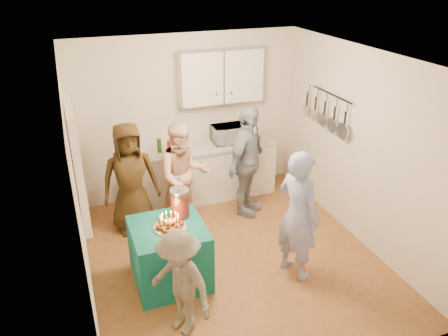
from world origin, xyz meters
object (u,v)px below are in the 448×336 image
object	(u,v)px
man_birthday	(298,215)
woman_back_left	(130,179)
woman_back_right	(247,162)
punch_jar	(180,204)
microwave	(228,134)
woman_back_center	(184,176)
child_near_left	(180,283)
counter	(207,173)
party_table	(170,254)

from	to	relation	value
man_birthday	woman_back_left	size ratio (longest dim) A/B	1.02
woman_back_right	punch_jar	bearing A→B (deg)	175.24
microwave	woman_back_center	xyz separation A→B (m)	(-0.94, -0.67, -0.27)
woman_back_left	man_birthday	bearing A→B (deg)	-46.74
microwave	woman_back_left	distance (m)	1.77
microwave	man_birthday	world-z (taller)	man_birthday
punch_jar	child_near_left	world-z (taller)	child_near_left
microwave	woman_back_center	world-z (taller)	woman_back_center
man_birthday	woman_back_center	bearing A→B (deg)	12.58
microwave	child_near_left	world-z (taller)	child_near_left
woman_back_right	man_birthday	bearing A→B (deg)	-132.01
man_birthday	woman_back_left	bearing A→B (deg)	26.01
woman_back_center	microwave	bearing A→B (deg)	38.31
man_birthday	child_near_left	world-z (taller)	man_birthday
microwave	woman_back_center	bearing A→B (deg)	-144.15
man_birthday	woman_back_right	xyz separation A→B (m)	(0.00, 1.55, 0.03)
counter	woman_back_left	xyz separation A→B (m)	(-1.29, -0.55, 0.38)
man_birthday	woman_back_left	distance (m)	2.40
punch_jar	woman_back_left	size ratio (longest dim) A/B	0.21
party_table	man_birthday	distance (m)	1.60
punch_jar	microwave	bearing A→B (deg)	53.04
child_near_left	microwave	bearing A→B (deg)	119.48
punch_jar	woman_back_center	xyz separation A→B (m)	(0.32, 0.99, -0.15)
microwave	man_birthday	distance (m)	2.25
man_birthday	woman_back_left	xyz separation A→B (m)	(-1.70, 1.69, -0.02)
counter	woman_back_left	world-z (taller)	woman_back_left
microwave	woman_back_left	xyz separation A→B (m)	(-1.67, -0.55, -0.24)
punch_jar	man_birthday	size ratio (longest dim) A/B	0.21
man_birthday	party_table	bearing A→B (deg)	56.27
party_table	punch_jar	world-z (taller)	punch_jar
woman_back_left	woman_back_right	distance (m)	1.71
microwave	woman_back_right	size ratio (longest dim) A/B	0.30
counter	microwave	size ratio (longest dim) A/B	4.34
woman_back_right	microwave	bearing A→B (deg)	50.58
microwave	counter	bearing A→B (deg)	-179.90
child_near_left	woman_back_left	bearing A→B (deg)	153.12
microwave	punch_jar	size ratio (longest dim) A/B	1.49
man_birthday	microwave	bearing A→B (deg)	-18.35
counter	woman_back_left	bearing A→B (deg)	-157.16
microwave	woman_back_right	world-z (taller)	woman_back_right
microwave	punch_jar	world-z (taller)	microwave
child_near_left	man_birthday	bearing A→B (deg)	74.60
party_table	microwave	bearing A→B (deg)	51.80
woman_back_left	woman_back_right	world-z (taller)	woman_back_right
woman_back_center	woman_back_left	bearing A→B (deg)	172.62
child_near_left	party_table	bearing A→B (deg)	143.95
party_table	woman_back_right	world-z (taller)	woman_back_right
punch_jar	woman_back_left	bearing A→B (deg)	110.50
woman_back_left	child_near_left	world-z (taller)	woman_back_left
woman_back_right	child_near_left	size ratio (longest dim) A/B	1.41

